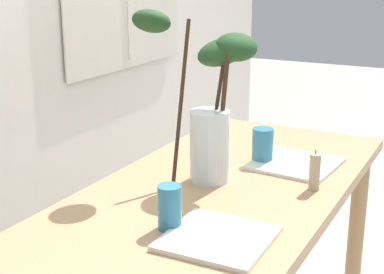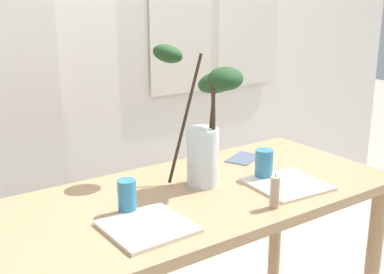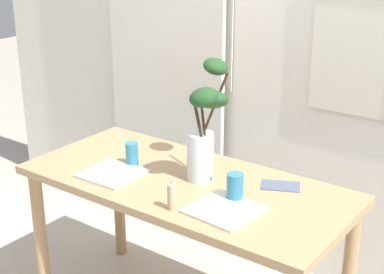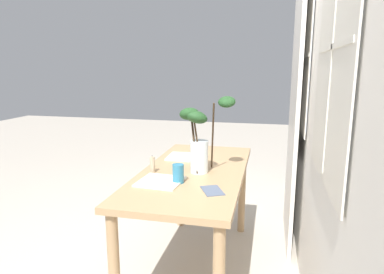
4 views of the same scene
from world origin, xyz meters
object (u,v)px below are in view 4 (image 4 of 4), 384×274
(drinking_glass_blue_left, at_px, (201,151))
(drinking_glass_blue_right, at_px, (178,174))
(plate_square_left, at_px, (184,157))
(plate_square_right, at_px, (160,182))
(vase_with_branches, at_px, (200,137))
(dining_table, at_px, (194,184))
(pillar_candle, at_px, (152,165))

(drinking_glass_blue_left, height_order, drinking_glass_blue_right, drinking_glass_blue_right)
(plate_square_left, distance_m, plate_square_right, 0.62)
(drinking_glass_blue_left, bearing_deg, drinking_glass_blue_right, -1.94)
(vase_with_branches, xyz_separation_m, drinking_glass_blue_left, (-0.37, -0.07, -0.20))
(dining_table, relative_size, vase_with_branches, 2.82)
(drinking_glass_blue_left, bearing_deg, vase_with_branches, 11.00)
(dining_table, height_order, drinking_glass_blue_right, drinking_glass_blue_right)
(plate_square_right, height_order, pillar_candle, pillar_candle)
(drinking_glass_blue_left, height_order, pillar_candle, pillar_candle)
(dining_table, height_order, plate_square_left, plate_square_left)
(plate_square_right, bearing_deg, plate_square_left, -179.29)
(drinking_glass_blue_right, bearing_deg, pillar_candle, -125.31)
(pillar_candle, bearing_deg, drinking_glass_blue_left, 150.20)
(plate_square_left, bearing_deg, drinking_glass_blue_left, 88.74)
(vase_with_branches, relative_size, plate_square_left, 2.15)
(drinking_glass_blue_right, xyz_separation_m, plate_square_right, (0.02, -0.11, -0.05))
(drinking_glass_blue_right, relative_size, plate_square_right, 0.45)
(drinking_glass_blue_left, relative_size, plate_square_left, 0.47)
(dining_table, height_order, plate_square_right, plate_square_right)
(plate_square_right, bearing_deg, drinking_glass_blue_right, 100.66)
(vase_with_branches, height_order, drinking_glass_blue_left, vase_with_branches)
(dining_table, distance_m, drinking_glass_blue_left, 0.35)
(plate_square_left, distance_m, pillar_candle, 0.45)
(dining_table, height_order, vase_with_branches, vase_with_branches)
(vase_with_branches, relative_size, plate_square_right, 2.04)
(vase_with_branches, height_order, drinking_glass_blue_right, vase_with_branches)
(dining_table, distance_m, pillar_candle, 0.33)
(drinking_glass_blue_left, bearing_deg, plate_square_left, -91.26)
(dining_table, height_order, drinking_glass_blue_left, drinking_glass_blue_left)
(dining_table, bearing_deg, drinking_glass_blue_right, -6.83)
(drinking_glass_blue_right, bearing_deg, plate_square_left, -168.80)
(plate_square_right, xyz_separation_m, pillar_candle, (-0.18, -0.12, 0.05))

